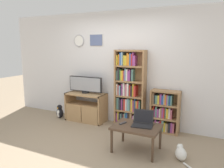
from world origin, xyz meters
The scene contains 11 objects.
ground_plane centered at (0.00, 0.00, 0.00)m, with size 18.00×18.00×0.00m, color gray.
wall_back centered at (-0.01, 1.69, 1.30)m, with size 6.25×0.09×2.60m.
tv_stand centered at (-0.76, 1.39, 0.34)m, with size 0.97×0.45×0.68m.
television centered at (-0.79, 1.44, 0.89)m, with size 0.88×0.18×0.40m.
bookshelf_tall centered at (0.30, 1.54, 0.81)m, with size 0.69×0.24×1.73m.
bookshelf_short centered at (1.11, 1.53, 0.43)m, with size 0.60×0.27×0.91m.
coffee_table centered at (0.88, 0.46, 0.40)m, with size 0.80×0.59×0.45m.
laptop centered at (0.96, 0.54, 0.52)m, with size 0.39×0.33×0.26m.
remote_near_laptop centered at (0.62, 0.46, 0.46)m, with size 0.09×0.17×0.02m.
cat centered at (1.63, 0.49, 0.11)m, with size 0.37×0.42×0.25m.
penguin_figurine centered at (-1.47, 1.27, 0.16)m, with size 0.18×0.17×0.34m.
Camera 1 is at (2.06, -2.94, 1.82)m, focal length 35.00 mm.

